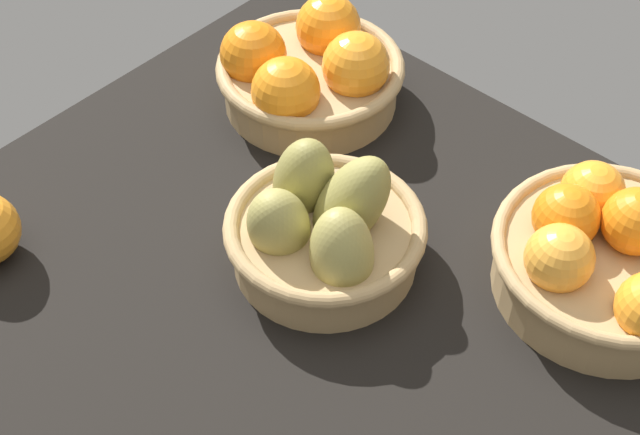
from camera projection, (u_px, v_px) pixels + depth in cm
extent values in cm
cube|color=black|center=(324.00, 283.00, 102.51)|extent=(84.00, 72.00, 3.00)
cylinder|color=tan|center=(607.00, 269.00, 98.10)|extent=(23.15, 23.15, 5.92)
torus|color=tan|center=(614.00, 250.00, 95.94)|extent=(24.66, 24.66, 1.50)
sphere|color=orange|center=(636.00, 221.00, 94.93)|extent=(6.90, 6.90, 6.90)
sphere|color=#F49E33|center=(559.00, 258.00, 92.82)|extent=(6.90, 6.90, 6.90)
sphere|color=orange|center=(592.00, 193.00, 99.79)|extent=(6.90, 6.90, 6.90)
sphere|color=orange|center=(566.00, 217.00, 96.35)|extent=(6.90, 6.90, 6.90)
cylinder|color=tan|center=(325.00, 243.00, 100.83)|extent=(19.60, 19.60, 5.37)
torus|color=tan|center=(325.00, 226.00, 98.87)|extent=(21.31, 21.31, 1.71)
ellipsoid|color=olive|center=(303.00, 183.00, 100.88)|extent=(9.05, 7.37, 13.06)
ellipsoid|color=#9E934C|center=(279.00, 226.00, 97.25)|extent=(8.85, 10.43, 11.71)
ellipsoid|color=olive|center=(355.00, 206.00, 97.53)|extent=(11.90, 12.96, 13.80)
ellipsoid|color=#9E934C|center=(342.00, 254.00, 94.73)|extent=(10.75, 9.89, 11.66)
cylinder|color=tan|center=(310.00, 84.00, 118.97)|extent=(21.56, 21.56, 5.39)
torus|color=tan|center=(310.00, 67.00, 117.00)|extent=(23.29, 23.29, 1.73)
sphere|color=orange|center=(356.00, 65.00, 114.04)|extent=(8.23, 8.23, 8.23)
sphere|color=orange|center=(253.00, 54.00, 116.51)|extent=(8.23, 8.23, 8.23)
sphere|color=orange|center=(328.00, 27.00, 119.55)|extent=(8.23, 8.23, 8.23)
sphere|color=orange|center=(286.00, 91.00, 111.95)|extent=(8.23, 8.23, 8.23)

